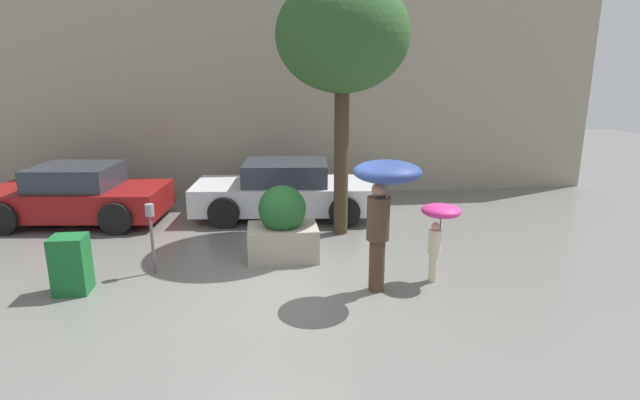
{
  "coord_description": "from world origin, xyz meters",
  "views": [
    {
      "loc": [
        -0.28,
        -7.01,
        3.31
      ],
      "look_at": [
        0.75,
        1.6,
        1.05
      ],
      "focal_mm": 28.0,
      "sensor_mm": 36.0,
      "label": 1
    }
  ],
  "objects_px": {
    "person_adult": "(384,191)",
    "person_child": "(439,221)",
    "street_tree": "(343,37)",
    "parked_car_near": "(286,191)",
    "planter_box": "(283,226)",
    "parking_meter": "(151,224)",
    "newspaper_box": "(71,265)",
    "parked_car_far": "(78,196)"
  },
  "relations": [
    {
      "from": "planter_box",
      "to": "parked_car_near",
      "type": "relative_size",
      "value": 0.31
    },
    {
      "from": "parked_car_near",
      "to": "street_tree",
      "type": "xyz_separation_m",
      "value": [
        1.06,
        -1.42,
        3.31
      ]
    },
    {
      "from": "planter_box",
      "to": "person_adult",
      "type": "relative_size",
      "value": 0.66
    },
    {
      "from": "parking_meter",
      "to": "parked_car_far",
      "type": "bearing_deg",
      "value": 124.85
    },
    {
      "from": "person_child",
      "to": "street_tree",
      "type": "height_order",
      "value": "street_tree"
    },
    {
      "from": "planter_box",
      "to": "parking_meter",
      "type": "xyz_separation_m",
      "value": [
        -2.18,
        -0.42,
        0.25
      ]
    },
    {
      "from": "person_child",
      "to": "street_tree",
      "type": "relative_size",
      "value": 0.25
    },
    {
      "from": "person_adult",
      "to": "person_child",
      "type": "distance_m",
      "value": 1.2
    },
    {
      "from": "planter_box",
      "to": "parking_meter",
      "type": "relative_size",
      "value": 1.13
    },
    {
      "from": "parked_car_far",
      "to": "street_tree",
      "type": "bearing_deg",
      "value": -97.93
    },
    {
      "from": "person_child",
      "to": "person_adult",
      "type": "bearing_deg",
      "value": -176.09
    },
    {
      "from": "planter_box",
      "to": "person_child",
      "type": "relative_size",
      "value": 1.06
    },
    {
      "from": "parked_car_near",
      "to": "parked_car_far",
      "type": "height_order",
      "value": "same"
    },
    {
      "from": "person_adult",
      "to": "newspaper_box",
      "type": "bearing_deg",
      "value": -129.13
    },
    {
      "from": "person_child",
      "to": "parked_car_near",
      "type": "distance_m",
      "value": 4.61
    },
    {
      "from": "person_child",
      "to": "street_tree",
      "type": "bearing_deg",
      "value": 98.7
    },
    {
      "from": "newspaper_box",
      "to": "person_adult",
      "type": "bearing_deg",
      "value": -7.01
    },
    {
      "from": "person_adult",
      "to": "street_tree",
      "type": "bearing_deg",
      "value": 150.99
    },
    {
      "from": "planter_box",
      "to": "parked_car_near",
      "type": "height_order",
      "value": "planter_box"
    },
    {
      "from": "person_adult",
      "to": "street_tree",
      "type": "xyz_separation_m",
      "value": [
        -0.16,
        2.96,
        2.32
      ]
    },
    {
      "from": "parked_car_far",
      "to": "newspaper_box",
      "type": "distance_m",
      "value": 4.04
    },
    {
      "from": "parked_car_far",
      "to": "person_adult",
      "type": "bearing_deg",
      "value": -120.49
    },
    {
      "from": "street_tree",
      "to": "person_child",
      "type": "bearing_deg",
      "value": -66.18
    },
    {
      "from": "parked_car_near",
      "to": "parked_car_far",
      "type": "relative_size",
      "value": 1.09
    },
    {
      "from": "person_child",
      "to": "parking_meter",
      "type": "height_order",
      "value": "person_child"
    },
    {
      "from": "planter_box",
      "to": "parked_car_far",
      "type": "distance_m",
      "value": 5.25
    },
    {
      "from": "newspaper_box",
      "to": "street_tree",
      "type": "bearing_deg",
      "value": 27.68
    },
    {
      "from": "parked_car_near",
      "to": "parking_meter",
      "type": "relative_size",
      "value": 3.63
    },
    {
      "from": "parked_car_far",
      "to": "street_tree",
      "type": "relative_size",
      "value": 0.79
    },
    {
      "from": "planter_box",
      "to": "newspaper_box",
      "type": "distance_m",
      "value": 3.43
    },
    {
      "from": "parked_car_near",
      "to": "street_tree",
      "type": "bearing_deg",
      "value": -137.45
    },
    {
      "from": "planter_box",
      "to": "parked_car_near",
      "type": "bearing_deg",
      "value": 85.69
    },
    {
      "from": "parked_car_near",
      "to": "newspaper_box",
      "type": "xyz_separation_m",
      "value": [
        -3.47,
        -3.79,
        -0.15
      ]
    },
    {
      "from": "person_child",
      "to": "newspaper_box",
      "type": "height_order",
      "value": "person_child"
    },
    {
      "from": "person_adult",
      "to": "parked_car_near",
      "type": "bearing_deg",
      "value": 163.49
    },
    {
      "from": "planter_box",
      "to": "parking_meter",
      "type": "height_order",
      "value": "planter_box"
    },
    {
      "from": "parked_car_far",
      "to": "newspaper_box",
      "type": "bearing_deg",
      "value": -156.53
    },
    {
      "from": "street_tree",
      "to": "parking_meter",
      "type": "bearing_deg",
      "value": -153.06
    },
    {
      "from": "person_adult",
      "to": "newspaper_box",
      "type": "relative_size",
      "value": 2.29
    },
    {
      "from": "person_adult",
      "to": "street_tree",
      "type": "height_order",
      "value": "street_tree"
    },
    {
      "from": "person_adult",
      "to": "street_tree",
      "type": "relative_size",
      "value": 0.41
    },
    {
      "from": "parked_car_near",
      "to": "street_tree",
      "type": "distance_m",
      "value": 3.76
    }
  ]
}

